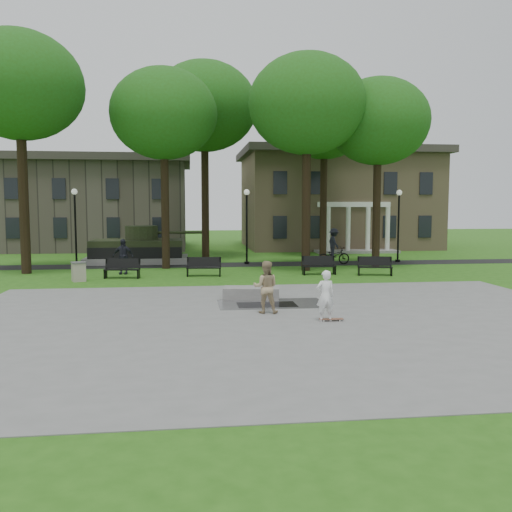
{
  "coord_description": "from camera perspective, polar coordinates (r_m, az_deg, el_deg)",
  "views": [
    {
      "loc": [
        -3.07,
        -21.77,
        3.71
      ],
      "look_at": [
        -0.07,
        2.79,
        1.4
      ],
      "focal_mm": 38.0,
      "sensor_mm": 36.0,
      "label": 1
    }
  ],
  "objects": [
    {
      "name": "skateboarder",
      "position": [
        17.44,
        7.31,
        -4.18
      ],
      "size": [
        0.63,
        0.44,
        1.64
      ],
      "primitive_type": "imported",
      "rotation": [
        0.0,
        0.0,
        3.23
      ],
      "color": "white",
      "rests_on": "plaza"
    },
    {
      "name": "tree_0",
      "position": [
        32.66,
        -23.66,
        16.05
      ],
      "size": [
        6.8,
        6.8,
        12.97
      ],
      "color": "black",
      "rests_on": "ground"
    },
    {
      "name": "tree_5",
      "position": [
        39.9,
        7.21,
        13.88
      ],
      "size": [
        6.4,
        6.4,
        12.44
      ],
      "color": "black",
      "rests_on": "ground"
    },
    {
      "name": "park_bench_2",
      "position": [
        29.37,
        6.62,
        -0.93
      ],
      "size": [
        1.81,
        0.56,
        1.0
      ],
      "rotation": [
        0.0,
        0.0,
        0.02
      ],
      "color": "black",
      "rests_on": "ground"
    },
    {
      "name": "tree_1",
      "position": [
        32.73,
        -9.69,
        14.48
      ],
      "size": [
        6.2,
        6.2,
        11.63
      ],
      "color": "black",
      "rests_on": "ground"
    },
    {
      "name": "tree_3",
      "position": [
        33.53,
        12.76,
        13.58
      ],
      "size": [
        6.0,
        6.0,
        11.19
      ],
      "color": "black",
      "rests_on": "ground"
    },
    {
      "name": "cyclist",
      "position": [
        34.47,
        8.19,
        0.66
      ],
      "size": [
        2.17,
        1.26,
        2.29
      ],
      "rotation": [
        0.0,
        0.0,
        1.7
      ],
      "color": "black",
      "rests_on": "ground"
    },
    {
      "name": "tree_2",
      "position": [
        31.48,
        5.4,
        15.57
      ],
      "size": [
        6.6,
        6.6,
        12.16
      ],
      "color": "black",
      "rests_on": "ground"
    },
    {
      "name": "lamp_right",
      "position": [
        36.69,
        14.78,
        3.72
      ],
      "size": [
        0.36,
        0.36,
        4.73
      ],
      "color": "black",
      "rests_on": "ground"
    },
    {
      "name": "lamp_left",
      "position": [
        34.78,
        -18.49,
        3.55
      ],
      "size": [
        0.36,
        0.36,
        4.73
      ],
      "color": "black",
      "rests_on": "ground"
    },
    {
      "name": "tree_4",
      "position": [
        38.37,
        -5.45,
        15.33
      ],
      "size": [
        7.2,
        7.2,
        13.5
      ],
      "color": "black",
      "rests_on": "ground"
    },
    {
      "name": "tank_monument",
      "position": [
        36.04,
        -12.33,
        0.67
      ],
      "size": [
        7.45,
        3.4,
        2.4
      ],
      "color": "gray",
      "rests_on": "ground"
    },
    {
      "name": "park_bench_3",
      "position": [
        29.52,
        12.36,
        -0.99
      ],
      "size": [
        1.85,
        0.89,
        1.0
      ],
      "rotation": [
        0.0,
        0.0,
        -0.21
      ],
      "color": "black",
      "rests_on": "ground"
    },
    {
      "name": "puddle",
      "position": [
        20.27,
        1.15,
        -5.15
      ],
      "size": [
        2.2,
        1.2,
        0.0
      ],
      "primitive_type": "cube",
      "color": "black",
      "rests_on": "plaza"
    },
    {
      "name": "trash_bin",
      "position": [
        27.92,
        -18.17,
        -1.56
      ],
      "size": [
        0.85,
        0.85,
        0.96
      ],
      "rotation": [
        0.0,
        0.0,
        0.37
      ],
      "color": "#A09483",
      "rests_on": "ground"
    },
    {
      "name": "concrete_block",
      "position": [
        21.59,
        -0.49,
        -3.9
      ],
      "size": [
        2.34,
        1.36,
        0.45
      ],
      "primitive_type": "cube",
      "rotation": [
        0.0,
        0.0,
        -0.17
      ],
      "color": "gray",
      "rests_on": "plaza"
    },
    {
      "name": "park_bench_1",
      "position": [
        28.63,
        -5.52,
        -1.08
      ],
      "size": [
        1.83,
        0.69,
        1.0
      ],
      "rotation": [
        0.0,
        0.0,
        -0.1
      ],
      "color": "black",
      "rests_on": "ground"
    },
    {
      "name": "building_left",
      "position": [
        48.92,
        -16.36,
        4.99
      ],
      "size": [
        15.0,
        10.0,
        7.2
      ],
      "primitive_type": "cube",
      "color": "#4C443D",
      "rests_on": "ground"
    },
    {
      "name": "skateboard",
      "position": [
        17.63,
        7.92,
        -6.68
      ],
      "size": [
        0.79,
        0.22,
        0.07
      ],
      "primitive_type": "cube",
      "rotation": [
        0.0,
        0.0,
        -0.03
      ],
      "color": "brown",
      "rests_on": "plaza"
    },
    {
      "name": "friend_watching",
      "position": [
        18.62,
        1.03,
        -3.28
      ],
      "size": [
        0.99,
        0.83,
        1.8
      ],
      "primitive_type": "imported",
      "rotation": [
        0.0,
        0.0,
        2.95
      ],
      "color": "tan",
      "rests_on": "plaza"
    },
    {
      "name": "ground",
      "position": [
        22.3,
        1.06,
        -4.24
      ],
      "size": [
        120.0,
        120.0,
        0.0
      ],
      "primitive_type": "plane",
      "color": "#255714",
      "rests_on": "ground"
    },
    {
      "name": "park_bench_0",
      "position": [
        28.54,
        -13.91,
        -1.24
      ],
      "size": [
        1.85,
        0.77,
        1.0
      ],
      "rotation": [
        0.0,
        0.0,
        -0.14
      ],
      "color": "black",
      "rests_on": "ground"
    },
    {
      "name": "pedestrian_walker",
      "position": [
        30.15,
        -13.83,
        -0.05
      ],
      "size": [
        1.19,
        0.63,
        1.92
      ],
      "primitive_type": "imported",
      "rotation": [
        0.0,
        0.0,
        -0.15
      ],
      "color": "black",
      "rests_on": "ground"
    },
    {
      "name": "footpath",
      "position": [
        34.11,
        -1.76,
        -0.9
      ],
      "size": [
        44.0,
        2.6,
        0.01
      ],
      "primitive_type": "cube",
      "color": "black",
      "rests_on": "ground"
    },
    {
      "name": "lamp_mid",
      "position": [
        34.27,
        -0.98,
        3.8
      ],
      "size": [
        0.36,
        0.36,
        4.73
      ],
      "color": "black",
      "rests_on": "ground"
    },
    {
      "name": "building_right",
      "position": [
        49.53,
        8.38,
        6.01
      ],
      "size": [
        17.0,
        12.0,
        8.6
      ],
      "color": "#9E8460",
      "rests_on": "ground"
    },
    {
      "name": "plaza",
      "position": [
        17.45,
        3.36,
        -6.92
      ],
      "size": [
        22.0,
        16.0,
        0.02
      ],
      "primitive_type": "cube",
      "color": "gray",
      "rests_on": "ground"
    }
  ]
}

